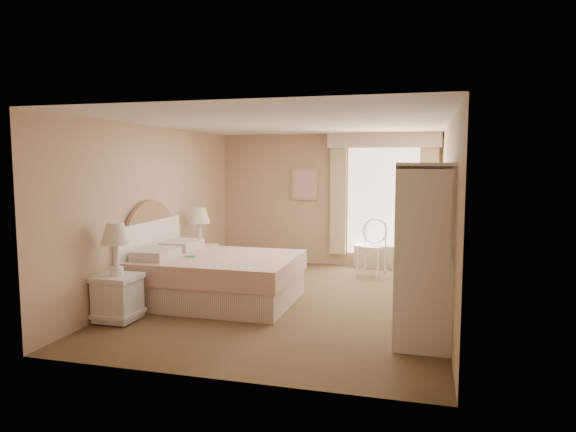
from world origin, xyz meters
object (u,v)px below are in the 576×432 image
(nightstand_near, at_px, (117,285))
(nightstand_far, at_px, (200,253))
(armoire, at_px, (424,266))
(bed, at_px, (210,275))
(round_table, at_px, (417,248))
(cafe_chair, at_px, (373,242))

(nightstand_near, xyz_separation_m, nightstand_far, (0.00, 2.42, -0.01))
(nightstand_near, height_order, armoire, armoire)
(bed, distance_m, armoire, 3.07)
(nightstand_near, bearing_deg, armoire, 5.91)
(nightstand_near, height_order, round_table, nightstand_near)
(nightstand_near, bearing_deg, cafe_chair, 51.98)
(cafe_chair, bearing_deg, armoire, -59.78)
(nightstand_near, height_order, nightstand_far, nightstand_near)
(nightstand_near, xyz_separation_m, cafe_chair, (2.78, 3.56, 0.11))
(bed, xyz_separation_m, nightstand_near, (-0.72, -1.18, 0.09))
(bed, bearing_deg, nightstand_far, 120.13)
(bed, xyz_separation_m, armoire, (2.93, -0.80, 0.45))
(nightstand_far, relative_size, cafe_chair, 1.20)
(armoire, bearing_deg, nightstand_near, -174.09)
(bed, distance_m, cafe_chair, 3.15)
(nightstand_far, relative_size, round_table, 1.77)
(round_table, height_order, armoire, armoire)
(round_table, bearing_deg, cafe_chair, -157.35)
(nightstand_near, relative_size, armoire, 0.62)
(nightstand_near, relative_size, nightstand_far, 1.02)
(bed, relative_size, nightstand_near, 1.81)
(nightstand_far, height_order, cafe_chair, nightstand_far)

